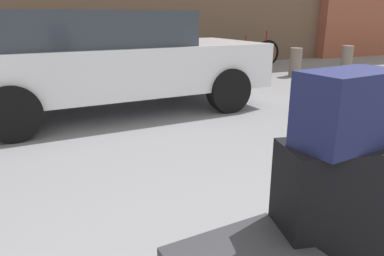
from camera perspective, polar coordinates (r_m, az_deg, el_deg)
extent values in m
cube|color=black|center=(1.51, 21.57, -12.68)|extent=(0.47, 0.33, 0.57)
cube|color=#191E47|center=(1.36, 23.49, 2.80)|extent=(0.39, 0.24, 0.27)
cube|color=silver|center=(5.41, -12.07, 9.42)|extent=(4.38, 2.01, 0.64)
cube|color=#2D333D|center=(5.31, -15.14, 15.03)|extent=(2.48, 1.70, 0.46)
cylinder|color=black|center=(6.74, -2.09, 8.52)|extent=(0.65, 0.25, 0.64)
cylinder|color=black|center=(5.27, 5.84, 5.97)|extent=(0.65, 0.25, 0.64)
cylinder|color=black|center=(6.12, -27.05, 5.75)|extent=(0.65, 0.25, 0.64)
cylinder|color=black|center=(4.45, -26.60, 2.09)|extent=(0.65, 0.25, 0.64)
torus|color=black|center=(9.89, 6.82, 11.47)|extent=(0.72, 0.08, 0.72)
torus|color=black|center=(10.45, 11.90, 11.53)|extent=(0.72, 0.08, 0.72)
cylinder|color=maroon|center=(10.14, 9.49, 12.64)|extent=(1.00, 0.07, 0.04)
cylinder|color=maroon|center=(10.03, 8.53, 13.49)|extent=(0.04, 0.04, 0.30)
cylinder|color=maroon|center=(10.38, 11.71, 13.73)|extent=(0.04, 0.04, 0.40)
cylinder|color=#72665B|center=(7.55, 1.58, 9.50)|extent=(0.28, 0.28, 0.65)
cylinder|color=#72665B|center=(8.31, 11.05, 9.91)|extent=(0.28, 0.28, 0.65)
cylinder|color=#72665B|center=(8.88, 16.05, 10.02)|extent=(0.28, 0.28, 0.65)
cylinder|color=#72665B|center=(9.99, 23.29, 10.05)|extent=(0.28, 0.28, 0.65)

